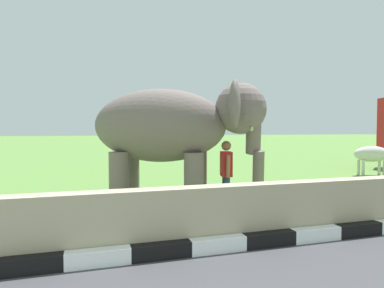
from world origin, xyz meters
name	(u,v)px	position (x,y,z in m)	size (l,w,h in m)	color
barrier_parapet	(163,220)	(2.00, 3.77, 0.50)	(28.00, 0.36, 1.00)	tan
elephant	(175,128)	(2.83, 6.26, 1.96)	(4.03, 3.23, 2.98)	slate
person_handler	(226,172)	(4.01, 6.00, 0.93)	(0.32, 0.68, 1.66)	navy
cow_mid	(373,155)	(12.34, 9.95, 0.87)	(1.93, 0.97, 1.23)	beige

